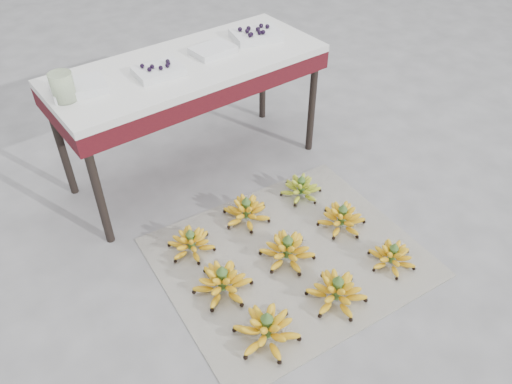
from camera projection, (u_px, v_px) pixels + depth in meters
ground at (298, 242)px, 2.60m from camera, size 60.00×60.00×0.00m
newspaper_mat at (289, 257)px, 2.52m from camera, size 1.35×1.17×0.01m
bunch_front_left at (267, 329)px, 2.12m from camera, size 0.34×0.34×0.18m
bunch_front_center at (337, 291)px, 2.28m from camera, size 0.32×0.32×0.17m
bunch_front_right at (392, 256)px, 2.45m from camera, size 0.27×0.27×0.14m
bunch_mid_left at (223, 282)px, 2.32m from camera, size 0.33×0.33×0.17m
bunch_mid_center at (287, 250)px, 2.47m from camera, size 0.33×0.33×0.17m
bunch_mid_right at (342, 218)px, 2.66m from camera, size 0.31×0.31×0.16m
bunch_back_left at (191, 243)px, 2.52m from camera, size 0.27×0.27×0.15m
bunch_back_center at (246, 211)px, 2.70m from camera, size 0.28×0.28×0.16m
bunch_back_right at (301, 188)px, 2.85m from camera, size 0.30×0.30×0.14m
vendor_table at (189, 76)px, 2.68m from camera, size 1.48×0.59×0.71m
tray_far_left at (79, 87)px, 2.37m from camera, size 0.28×0.22×0.04m
tray_left at (159, 71)px, 2.50m from camera, size 0.25×0.19×0.06m
tray_right at (213, 50)px, 2.69m from camera, size 0.23×0.17×0.04m
tray_far_right at (256, 35)px, 2.83m from camera, size 0.31×0.26×0.07m
glass_jar at (63, 87)px, 2.27m from camera, size 0.14×0.14×0.14m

